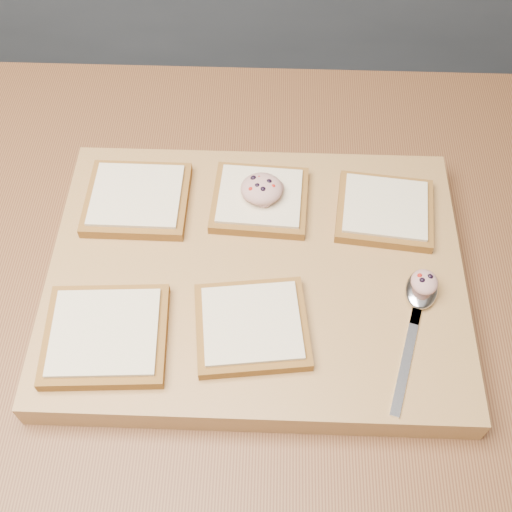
{
  "coord_description": "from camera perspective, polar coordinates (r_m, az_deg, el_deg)",
  "views": [
    {
      "loc": [
        -0.02,
        -0.41,
        1.56
      ],
      "look_at": [
        -0.04,
        0.0,
        0.96
      ],
      "focal_mm": 45.0,
      "sensor_mm": 36.0,
      "label": 1
    }
  ],
  "objects": [
    {
      "name": "ground",
      "position": [
        1.61,
        1.41,
        -19.82
      ],
      "size": [
        4.0,
        4.0,
        0.0
      ],
      "primitive_type": "plane",
      "color": "#515459",
      "rests_on": "ground"
    },
    {
      "name": "island_counter",
      "position": [
        1.18,
        1.87,
        -14.25
      ],
      "size": [
        2.0,
        0.8,
        0.9
      ],
      "color": "slate",
      "rests_on": "ground"
    },
    {
      "name": "cutting_board",
      "position": [
        0.76,
        0.0,
        -1.79
      ],
      "size": [
        0.48,
        0.36,
        0.04
      ],
      "primitive_type": "cube",
      "color": "#A57846",
      "rests_on": "island_counter"
    },
    {
      "name": "bread_far_left",
      "position": [
        0.81,
        -10.52,
        5.04
      ],
      "size": [
        0.13,
        0.12,
        0.02
      ],
      "color": "brown",
      "rests_on": "cutting_board"
    },
    {
      "name": "bread_far_center",
      "position": [
        0.79,
        0.34,
        5.07
      ],
      "size": [
        0.12,
        0.11,
        0.02
      ],
      "color": "brown",
      "rests_on": "cutting_board"
    },
    {
      "name": "bread_far_right",
      "position": [
        0.8,
        11.38,
        4.04
      ],
      "size": [
        0.13,
        0.12,
        0.02
      ],
      "color": "brown",
      "rests_on": "cutting_board"
    },
    {
      "name": "bread_near_left",
      "position": [
        0.71,
        -13.21,
        -6.85
      ],
      "size": [
        0.14,
        0.13,
        0.02
      ],
      "color": "brown",
      "rests_on": "cutting_board"
    },
    {
      "name": "bread_near_center",
      "position": [
        0.69,
        -0.38,
        -6.22
      ],
      "size": [
        0.13,
        0.12,
        0.02
      ],
      "color": "brown",
      "rests_on": "cutting_board"
    },
    {
      "name": "tuna_salad_dollop",
      "position": [
        0.78,
        0.51,
        6.01
      ],
      "size": [
        0.05,
        0.05,
        0.02
      ],
      "color": "tan",
      "rests_on": "bread_far_center"
    },
    {
      "name": "spoon",
      "position": [
        0.74,
        14.33,
        -3.73
      ],
      "size": [
        0.07,
        0.18,
        0.01
      ],
      "color": "silver",
      "rests_on": "cutting_board"
    },
    {
      "name": "spoon_salad",
      "position": [
        0.73,
        14.74,
        -2.25
      ],
      "size": [
        0.03,
        0.03,
        0.02
      ],
      "color": "tan",
      "rests_on": "spoon"
    }
  ]
}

